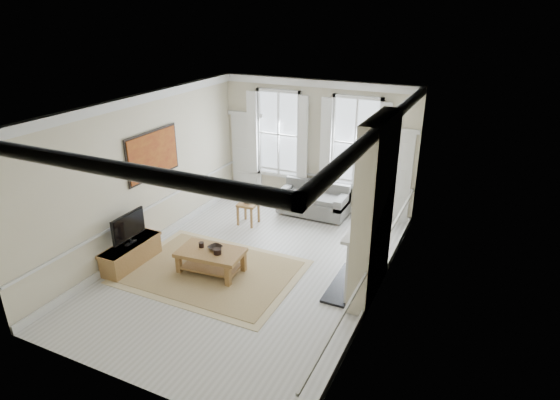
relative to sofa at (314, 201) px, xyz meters
The scene contains 23 objects.
floor 3.13m from the sofa, 93.25° to the right, with size 7.20×7.20×0.00m, color #B7B5AD.
ceiling 4.36m from the sofa, 93.25° to the right, with size 7.20×7.20×0.00m, color white.
back_wall 1.44m from the sofa, 109.81° to the left, with size 5.20×5.20×0.00m, color beige.
left_wall 4.38m from the sofa, 131.77° to the right, with size 7.20×7.20×0.00m, color beige.
right_wall 4.17m from the sofa, 52.07° to the right, with size 7.20×7.20×0.00m, color beige.
window_left 2.02m from the sofa, 160.23° to the left, with size 1.26×0.20×2.20m, color #B2BCC6, non-canonical shape.
window_right 1.83m from the sofa, 26.79° to the left, with size 1.26×0.20×2.20m, color #B2BCC6, non-canonical shape.
door_left 2.41m from the sofa, 168.55° to the left, with size 0.90×0.08×2.30m, color silver.
door_right 2.09m from the sofa, 13.53° to the left, with size 0.90×0.08×2.30m, color silver.
painting 4.27m from the sofa, 134.25° to the right, with size 0.05×1.66×1.06m, color #A65C1C.
chimney_breast 3.92m from the sofa, 52.30° to the right, with size 0.35×1.70×3.38m, color beige.
hearth 3.45m from the sofa, 57.92° to the right, with size 0.55×1.50×0.05m, color black.
fireplace 3.56m from the sofa, 55.19° to the right, with size 0.21×1.45×1.33m.
mirror 3.93m from the sofa, 55.05° to the right, with size 0.06×1.26×1.06m, color gold.
sofa is the anchor object (origin of this frame).
side_table 1.79m from the sofa, 135.09° to the right, with size 0.50×0.50×0.56m.
rug 3.72m from the sofa, 103.03° to the right, with size 3.50×2.60×0.02m, color #9C7950.
coffee_table 3.70m from the sofa, 103.03° to the right, with size 1.39×0.89×0.50m.
ceramic_pot_a 3.72m from the sofa, 106.96° to the right, with size 0.11×0.11×0.11m, color black.
ceramic_pot_b 3.72m from the sofa, 99.84° to the right, with size 0.16×0.16×0.11m, color black.
bowl 3.60m from the sofa, 102.61° to the right, with size 0.27×0.27×0.07m, color black.
tv_stand 4.78m from the sofa, 121.79° to the right, with size 0.45×1.40×0.50m, color brown.
tv 4.80m from the sofa, 121.56° to the right, with size 0.08×0.90×0.68m.
Camera 1 is at (4.15, -7.40, 5.08)m, focal length 30.00 mm.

